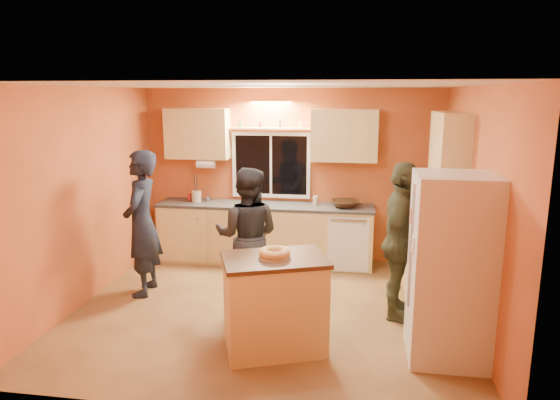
% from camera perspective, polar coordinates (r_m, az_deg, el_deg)
% --- Properties ---
extents(ground, '(4.50, 4.50, 0.00)m').
position_cam_1_polar(ground, '(6.07, -1.36, -12.38)').
color(ground, brown).
rests_on(ground, ground).
extents(room_shell, '(4.54, 4.04, 2.61)m').
position_cam_1_polar(room_shell, '(5.99, 0.38, 3.46)').
color(room_shell, '#D46636').
rests_on(room_shell, ground).
extents(back_counter, '(4.23, 0.62, 0.90)m').
position_cam_1_polar(back_counter, '(7.50, 1.00, -3.93)').
color(back_counter, '#DEB974').
rests_on(back_counter, ground).
extents(right_counter, '(0.62, 1.84, 0.90)m').
position_cam_1_polar(right_counter, '(6.36, 17.16, -7.41)').
color(right_counter, '#DEB974').
rests_on(right_counter, ground).
extents(refrigerator, '(0.72, 0.70, 1.80)m').
position_cam_1_polar(refrigerator, '(5.00, 18.90, -7.42)').
color(refrigerator, silver).
rests_on(refrigerator, ground).
extents(island, '(1.17, 0.98, 0.96)m').
position_cam_1_polar(island, '(5.02, -0.62, -11.70)').
color(island, '#DEB974').
rests_on(island, ground).
extents(bundt_pastry, '(0.31, 0.31, 0.09)m').
position_cam_1_polar(bundt_pastry, '(4.84, -0.64, -6.07)').
color(bundt_pastry, '#DEB45B').
rests_on(bundt_pastry, island).
extents(person_left, '(0.51, 0.72, 1.84)m').
position_cam_1_polar(person_left, '(6.49, -15.51, -2.61)').
color(person_left, black).
rests_on(person_left, ground).
extents(person_center, '(0.82, 0.64, 1.66)m').
position_cam_1_polar(person_center, '(6.05, -3.76, -4.11)').
color(person_center, black).
rests_on(person_center, ground).
extents(person_right, '(0.65, 1.12, 1.79)m').
position_cam_1_polar(person_right, '(5.73, 13.63, -4.66)').
color(person_right, '#393C26').
rests_on(person_right, ground).
extents(mixing_bowl, '(0.48, 0.48, 0.10)m').
position_cam_1_polar(mixing_bowl, '(7.31, 7.45, -0.41)').
color(mixing_bowl, '#311C10').
rests_on(mixing_bowl, back_counter).
extents(utensil_crock, '(0.14, 0.14, 0.17)m').
position_cam_1_polar(utensil_crock, '(7.70, -9.51, 0.42)').
color(utensil_crock, beige).
rests_on(utensil_crock, back_counter).
extents(potted_plant, '(0.33, 0.31, 0.31)m').
position_cam_1_polar(potted_plant, '(5.43, 18.56, -4.16)').
color(potted_plant, gray).
rests_on(potted_plant, right_counter).
extents(red_box, '(0.16, 0.12, 0.07)m').
position_cam_1_polar(red_box, '(6.09, 18.28, -3.58)').
color(red_box, '#AF221B').
rests_on(red_box, right_counter).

